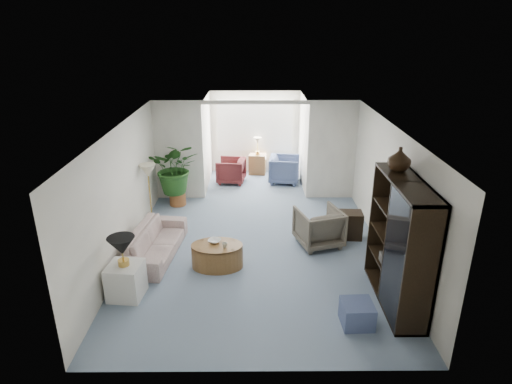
{
  "coord_description": "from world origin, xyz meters",
  "views": [
    {
      "loc": [
        -0.05,
        -7.44,
        4.26
      ],
      "look_at": [
        0.0,
        0.6,
        1.1
      ],
      "focal_mm": 30.66,
      "sensor_mm": 36.0,
      "label": 1
    }
  ],
  "objects_px": {
    "plant_pot": "(178,199)",
    "table_lamp": "(122,246)",
    "framed_picture": "(394,175)",
    "wingback_chair": "(319,227)",
    "side_table_dark": "(350,225)",
    "floor_lamp": "(148,171)",
    "cabinet_urn": "(399,159)",
    "sofa": "(155,242)",
    "ottoman": "(357,314)",
    "coffee_bowl": "(214,241)",
    "coffee_table": "(217,256)",
    "sunroom_chair_blue": "(284,169)",
    "end_table": "(126,281)",
    "sunroom_chair_maroon": "(231,171)",
    "entertainment_cabinet": "(400,243)",
    "coffee_cup": "(225,245)",
    "sunroom_table": "(257,164)"
  },
  "relations": [
    {
      "from": "sofa",
      "to": "ottoman",
      "type": "xyz_separation_m",
      "value": [
        3.44,
        -2.09,
        -0.1
      ]
    },
    {
      "from": "floor_lamp",
      "to": "entertainment_cabinet",
      "type": "distance_m",
      "value": 5.42
    },
    {
      "from": "table_lamp",
      "to": "plant_pot",
      "type": "height_order",
      "value": "table_lamp"
    },
    {
      "from": "floor_lamp",
      "to": "ottoman",
      "type": "distance_m",
      "value": 5.32
    },
    {
      "from": "coffee_table",
      "to": "end_table",
      "type": "bearing_deg",
      "value": -146.93
    },
    {
      "from": "coffee_cup",
      "to": "ottoman",
      "type": "relative_size",
      "value": 0.21
    },
    {
      "from": "sunroom_table",
      "to": "plant_pot",
      "type": "bearing_deg",
      "value": -130.21
    },
    {
      "from": "ottoman",
      "to": "entertainment_cabinet",
      "type": "bearing_deg",
      "value": 40.05
    },
    {
      "from": "coffee_table",
      "to": "cabinet_urn",
      "type": "xyz_separation_m",
      "value": [
        2.95,
        -0.55,
        2.02
      ]
    },
    {
      "from": "end_table",
      "to": "floor_lamp",
      "type": "relative_size",
      "value": 1.63
    },
    {
      "from": "plant_pot",
      "to": "wingback_chair",
      "type": "bearing_deg",
      "value": -33.2
    },
    {
      "from": "cabinet_urn",
      "to": "ottoman",
      "type": "distance_m",
      "value": 2.46
    },
    {
      "from": "framed_picture",
      "to": "plant_pot",
      "type": "distance_m",
      "value": 5.35
    },
    {
      "from": "coffee_table",
      "to": "coffee_bowl",
      "type": "relative_size",
      "value": 4.17
    },
    {
      "from": "plant_pot",
      "to": "table_lamp",
      "type": "bearing_deg",
      "value": -93.25
    },
    {
      "from": "table_lamp",
      "to": "sunroom_chair_blue",
      "type": "relative_size",
      "value": 0.53
    },
    {
      "from": "ottoman",
      "to": "table_lamp",
      "type": "bearing_deg",
      "value": 168.44
    },
    {
      "from": "coffee_bowl",
      "to": "table_lamp",
      "type": "bearing_deg",
      "value": -143.22
    },
    {
      "from": "sofa",
      "to": "coffee_bowl",
      "type": "height_order",
      "value": "sofa"
    },
    {
      "from": "table_lamp",
      "to": "cabinet_urn",
      "type": "height_order",
      "value": "cabinet_urn"
    },
    {
      "from": "coffee_table",
      "to": "sunroom_chair_blue",
      "type": "height_order",
      "value": "sunroom_chair_blue"
    },
    {
      "from": "cabinet_urn",
      "to": "framed_picture",
      "type": "bearing_deg",
      "value": 74.5
    },
    {
      "from": "framed_picture",
      "to": "end_table",
      "type": "bearing_deg",
      "value": -165.33
    },
    {
      "from": "sofa",
      "to": "floor_lamp",
      "type": "xyz_separation_m",
      "value": [
        -0.39,
        1.45,
        0.96
      ]
    },
    {
      "from": "coffee_bowl",
      "to": "sunroom_table",
      "type": "distance_m",
      "value": 5.27
    },
    {
      "from": "coffee_table",
      "to": "cabinet_urn",
      "type": "bearing_deg",
      "value": -10.56
    },
    {
      "from": "coffee_cup",
      "to": "sunroom_table",
      "type": "xyz_separation_m",
      "value": [
        0.64,
        5.4,
        -0.2
      ]
    },
    {
      "from": "plant_pot",
      "to": "side_table_dark",
      "type": "bearing_deg",
      "value": -24.68
    },
    {
      "from": "sofa",
      "to": "table_lamp",
      "type": "bearing_deg",
      "value": 177.73
    },
    {
      "from": "wingback_chair",
      "to": "side_table_dark",
      "type": "relative_size",
      "value": 1.49
    },
    {
      "from": "floor_lamp",
      "to": "coffee_bowl",
      "type": "height_order",
      "value": "floor_lamp"
    },
    {
      "from": "framed_picture",
      "to": "cabinet_urn",
      "type": "bearing_deg",
      "value": -105.5
    },
    {
      "from": "table_lamp",
      "to": "coffee_bowl",
      "type": "distance_m",
      "value": 1.77
    },
    {
      "from": "floor_lamp",
      "to": "plant_pot",
      "type": "xyz_separation_m",
      "value": [
        0.41,
        1.06,
        -1.09
      ]
    },
    {
      "from": "floor_lamp",
      "to": "cabinet_urn",
      "type": "xyz_separation_m",
      "value": [
        4.56,
        -2.42,
        1.0
      ]
    },
    {
      "from": "framed_picture",
      "to": "coffee_bowl",
      "type": "height_order",
      "value": "framed_picture"
    },
    {
      "from": "sunroom_table",
      "to": "sunroom_chair_maroon",
      "type": "bearing_deg",
      "value": -135.0
    },
    {
      "from": "table_lamp",
      "to": "floor_lamp",
      "type": "distance_m",
      "value": 2.82
    },
    {
      "from": "framed_picture",
      "to": "table_lamp",
      "type": "bearing_deg",
      "value": -165.33
    },
    {
      "from": "sofa",
      "to": "side_table_dark",
      "type": "bearing_deg",
      "value": -73.28
    },
    {
      "from": "table_lamp",
      "to": "sunroom_chair_maroon",
      "type": "xyz_separation_m",
      "value": [
        1.47,
        5.48,
        -0.59
      ]
    },
    {
      "from": "side_table_dark",
      "to": "ottoman",
      "type": "relative_size",
      "value": 1.25
    },
    {
      "from": "end_table",
      "to": "wingback_chair",
      "type": "distance_m",
      "value": 3.85
    },
    {
      "from": "floor_lamp",
      "to": "side_table_dark",
      "type": "distance_m",
      "value": 4.46
    },
    {
      "from": "coffee_table",
      "to": "sunroom_chair_maroon",
      "type": "bearing_deg",
      "value": 89.46
    },
    {
      "from": "coffee_table",
      "to": "sunroom_table",
      "type": "distance_m",
      "value": 5.36
    },
    {
      "from": "framed_picture",
      "to": "wingback_chair",
      "type": "distance_m",
      "value": 1.87
    },
    {
      "from": "ottoman",
      "to": "coffee_cup",
      "type": "bearing_deg",
      "value": 142.74
    },
    {
      "from": "cabinet_urn",
      "to": "plant_pot",
      "type": "relative_size",
      "value": 0.95
    },
    {
      "from": "sunroom_chair_blue",
      "to": "sunroom_chair_maroon",
      "type": "distance_m",
      "value": 1.5
    }
  ]
}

